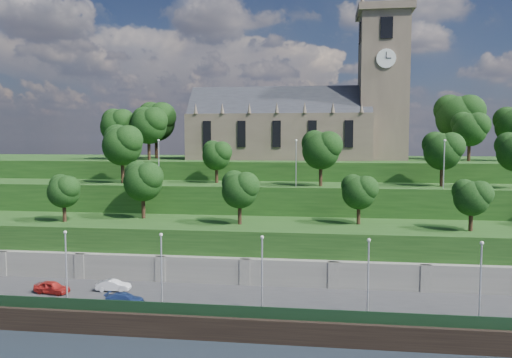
# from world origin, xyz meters

# --- Properties ---
(ground) EXTENTS (320.00, 320.00, 0.00)m
(ground) POSITION_xyz_m (0.00, 0.00, 0.00)
(ground) COLOR black
(ground) RESTS_ON ground
(promenade) EXTENTS (160.00, 12.00, 2.00)m
(promenade) POSITION_xyz_m (0.00, 6.00, 1.00)
(promenade) COLOR #2D2D30
(promenade) RESTS_ON ground
(quay_wall) EXTENTS (160.00, 0.50, 2.20)m
(quay_wall) POSITION_xyz_m (0.00, -0.05, 1.10)
(quay_wall) COLOR black
(quay_wall) RESTS_ON ground
(fence) EXTENTS (160.00, 0.10, 1.20)m
(fence) POSITION_xyz_m (0.00, 0.60, 2.60)
(fence) COLOR #16321B
(fence) RESTS_ON promenade
(retaining_wall) EXTENTS (160.00, 2.10, 5.00)m
(retaining_wall) POSITION_xyz_m (0.00, 11.97, 2.50)
(retaining_wall) COLOR slate
(retaining_wall) RESTS_ON ground
(embankment_lower) EXTENTS (160.00, 12.00, 8.00)m
(embankment_lower) POSITION_xyz_m (0.00, 18.00, 4.00)
(embankment_lower) COLOR #1A3D14
(embankment_lower) RESTS_ON ground
(embankment_upper) EXTENTS (160.00, 10.00, 12.00)m
(embankment_upper) POSITION_xyz_m (0.00, 29.00, 6.00)
(embankment_upper) COLOR #1A3D14
(embankment_upper) RESTS_ON ground
(hilltop) EXTENTS (160.00, 32.00, 15.00)m
(hilltop) POSITION_xyz_m (0.00, 50.00, 7.50)
(hilltop) COLOR #1A3D14
(hilltop) RESTS_ON ground
(church) EXTENTS (38.60, 12.35, 27.60)m
(church) POSITION_xyz_m (0.79, 45.98, 22.52)
(church) COLOR brown
(church) RESTS_ON hilltop
(trees_lower) EXTENTS (67.56, 8.66, 7.77)m
(trees_lower) POSITION_xyz_m (-2.03, 18.27, 12.56)
(trees_lower) COLOR black
(trees_lower) RESTS_ON embankment_lower
(trees_upper) EXTENTS (62.04, 7.82, 8.90)m
(trees_upper) POSITION_xyz_m (1.11, 28.03, 17.41)
(trees_upper) COLOR black
(trees_upper) RESTS_ON embankment_upper
(trees_hilltop) EXTENTS (74.96, 17.05, 11.72)m
(trees_hilltop) POSITION_xyz_m (0.86, 45.54, 21.91)
(trees_hilltop) COLOR black
(trees_hilltop) RESTS_ON hilltop
(lamp_posts_promenade) EXTENTS (60.36, 0.36, 7.51)m
(lamp_posts_promenade) POSITION_xyz_m (-2.00, 2.50, 6.36)
(lamp_posts_promenade) COLOR #B2B2B7
(lamp_posts_promenade) RESTS_ON promenade
(lamp_posts_upper) EXTENTS (40.36, 0.36, 6.64)m
(lamp_posts_upper) POSITION_xyz_m (0.00, 26.00, 15.91)
(lamp_posts_upper) COLOR #B2B2B7
(lamp_posts_upper) RESTS_ON embankment_upper
(car_left) EXTENTS (4.11, 2.12, 1.34)m
(car_left) POSITION_xyz_m (-25.30, 5.37, 2.67)
(car_left) COLOR #AC201C
(car_left) RESTS_ON promenade
(car_middle) EXTENTS (3.75, 1.51, 1.21)m
(car_middle) POSITION_xyz_m (-19.03, 7.06, 2.61)
(car_middle) COLOR silver
(car_middle) RESTS_ON promenade
(car_right) EXTENTS (3.94, 1.64, 1.14)m
(car_right) POSITION_xyz_m (-16.06, 2.99, 2.57)
(car_right) COLOR navy
(car_right) RESTS_ON promenade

